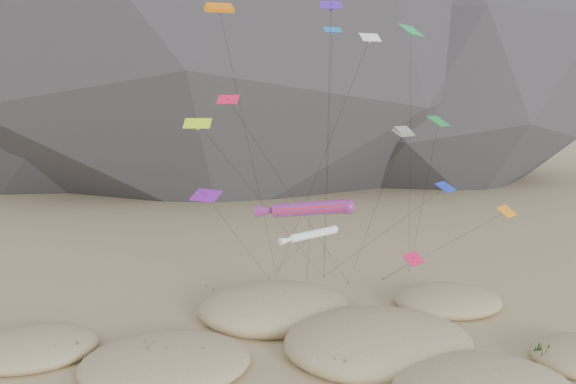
# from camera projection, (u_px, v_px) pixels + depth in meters

# --- Properties ---
(dunes) EXTENTS (52.08, 36.46, 3.68)m
(dunes) POSITION_uv_depth(u_px,v_px,m) (301.00, 362.00, 41.61)
(dunes) COLOR #CCB789
(dunes) RESTS_ON ground
(dune_grass) EXTENTS (40.69, 26.82, 1.57)m
(dune_grass) POSITION_uv_depth(u_px,v_px,m) (314.00, 359.00, 41.80)
(dune_grass) COLOR black
(dune_grass) RESTS_ON ground
(kite_stakes) EXTENTS (24.02, 3.86, 0.30)m
(kite_stakes) POSITION_uv_depth(u_px,v_px,m) (306.00, 282.00, 62.09)
(kite_stakes) COLOR #3F2D1E
(kite_stakes) RESTS_ON ground
(rainbow_tube_kite) EXTENTS (8.08, 14.08, 11.97)m
(rainbow_tube_kite) POSITION_uv_depth(u_px,v_px,m) (307.00, 209.00, 46.70)
(rainbow_tube_kite) COLOR red
(rainbow_tube_kite) RESTS_ON ground
(white_tube_kite) EXTENTS (5.76, 13.13, 9.19)m
(white_tube_kite) POSITION_uv_depth(u_px,v_px,m) (311.00, 235.00, 47.84)
(white_tube_kite) COLOR white
(white_tube_kite) RESTS_ON ground
(orange_parafoil) EXTENTS (8.73, 16.65, 27.78)m
(orange_parafoil) POSITION_uv_depth(u_px,v_px,m) (220.00, 14.00, 45.59)
(orange_parafoil) COLOR orange
(orange_parafoil) RESTS_ON ground
(multi_parafoil) EXTENTS (2.89, 18.81, 17.81)m
(multi_parafoil) POSITION_uv_depth(u_px,v_px,m) (403.00, 134.00, 47.71)
(multi_parafoil) COLOR #FF471A
(multi_parafoil) RESTS_ON ground
(delta_kites) EXTENTS (29.29, 20.51, 27.73)m
(delta_kites) POSITION_uv_depth(u_px,v_px,m) (363.00, 128.00, 48.56)
(delta_kites) COLOR #451EB2
(delta_kites) RESTS_ON ground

